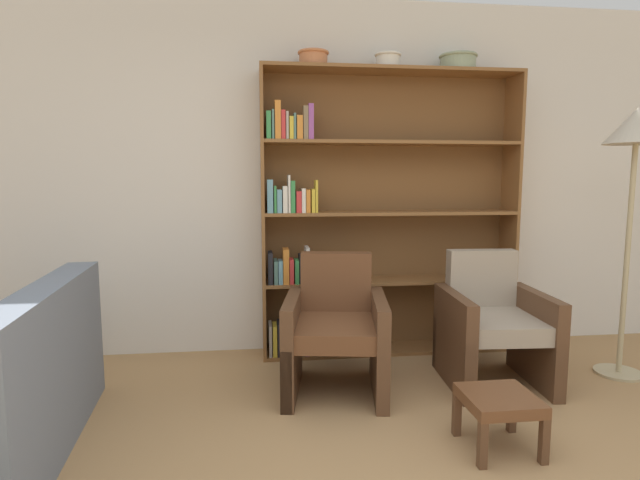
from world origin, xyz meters
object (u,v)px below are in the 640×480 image
at_px(bowl_terracotta, 388,60).
at_px(armchair_cushioned, 492,324).
at_px(bookshelf, 368,221).
at_px(floor_lamp, 636,143).
at_px(footstool, 499,404).
at_px(bowl_stoneware, 458,62).
at_px(bowl_slate, 313,58).
at_px(armchair_leather, 336,330).

bearing_deg(bowl_terracotta, armchair_cushioned, -49.26).
height_order(bookshelf, floor_lamp, bookshelf).
relative_size(floor_lamp, footstool, 5.23).
relative_size(bowl_stoneware, floor_lamp, 0.16).
bearing_deg(bowl_terracotta, bookshelf, 169.20).
relative_size(bowl_terracotta, armchair_cushioned, 0.23).
height_order(bowl_stoneware, armchair_cushioned, bowl_stoneware).
relative_size(bowl_slate, floor_lamp, 0.13).
relative_size(bowl_slate, footstool, 0.66).
distance_m(bowl_slate, floor_lamp, 2.30).
xyz_separation_m(bowl_stoneware, floor_lamp, (0.99, -0.68, -0.65)).
relative_size(armchair_cushioned, floor_lamp, 0.47).
bearing_deg(bowl_terracotta, armchair_leather, -126.11).
relative_size(bookshelf, armchair_leather, 2.52).
bearing_deg(armchair_cushioned, bowl_slate, -26.85).
relative_size(bookshelf, floor_lamp, 1.19).
bearing_deg(bowl_terracotta, footstool, -81.72).
distance_m(armchair_leather, floor_lamp, 2.37).
xyz_separation_m(bowl_stoneware, footstool, (-0.33, -1.51, -2.03)).
bearing_deg(floor_lamp, bookshelf, 157.21).
height_order(bowl_slate, floor_lamp, bowl_slate).
bearing_deg(bookshelf, armchair_leather, -117.23).
bearing_deg(armchair_cushioned, bowl_stoneware, -83.72).
xyz_separation_m(armchair_cushioned, footstool, (-0.36, -0.84, -0.16)).
distance_m(bowl_slate, footstool, 2.64).
bearing_deg(bowl_terracotta, floor_lamp, -23.74).
xyz_separation_m(armchair_leather, armchair_cushioned, (1.07, 0.00, 0.00)).
height_order(armchair_cushioned, footstool, armchair_cushioned).
bearing_deg(floor_lamp, bowl_slate, 162.15).
relative_size(bowl_slate, bowl_stoneware, 0.80).
relative_size(bookshelf, bowl_stoneware, 7.54).
bearing_deg(bowl_stoneware, armchair_cushioned, -87.41).
bearing_deg(footstool, bowl_slate, 117.39).
height_order(bookshelf, bowl_slate, bowl_slate).
xyz_separation_m(bowl_terracotta, floor_lamp, (1.54, -0.68, -0.65)).
bearing_deg(armchair_leather, bookshelf, -108.12).
bearing_deg(armchair_cushioned, armchair_leather, 3.72).
xyz_separation_m(bookshelf, armchair_cushioned, (0.71, -0.70, -0.65)).
xyz_separation_m(bookshelf, armchair_leather, (-0.36, -0.70, -0.65)).
height_order(bowl_stoneware, floor_lamp, bowl_stoneware).
xyz_separation_m(bookshelf, bowl_stoneware, (0.68, -0.03, 1.22)).
bearing_deg(armchair_leather, armchair_cushioned, -170.86).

